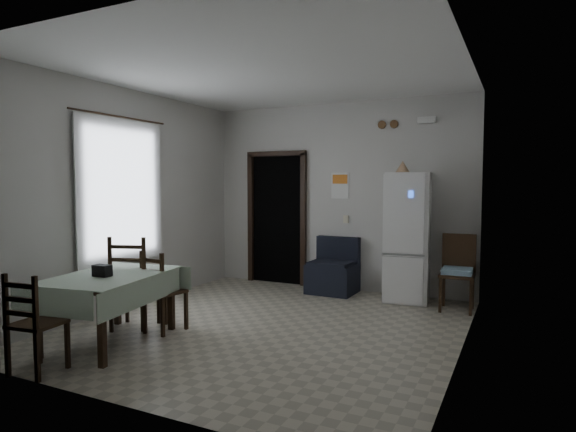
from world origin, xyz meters
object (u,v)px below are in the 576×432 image
at_px(dining_chair_far_left, 135,282).
at_px(fridge, 408,237).
at_px(dining_table, 111,309).
at_px(corner_chair, 457,273).
at_px(dining_chair_near_head, 37,322).
at_px(navy_seat, 333,266).
at_px(dining_chair_far_right, 164,290).

bearing_deg(dining_chair_far_left, fridge, -152.55).
bearing_deg(dining_table, corner_chair, 34.38).
distance_m(corner_chair, dining_chair_near_head, 4.83).
relative_size(fridge, navy_seat, 2.18).
bearing_deg(dining_chair_near_head, navy_seat, -113.44).
xyz_separation_m(navy_seat, dining_chair_far_left, (-1.40, -2.65, 0.12)).
relative_size(fridge, corner_chair, 1.83).
xyz_separation_m(dining_chair_far_left, dining_chair_near_head, (0.19, -1.38, -0.09)).
bearing_deg(fridge, dining_chair_far_left, -139.67).
relative_size(navy_seat, dining_chair_near_head, 0.93).
relative_size(dining_table, dining_chair_near_head, 1.54).
xyz_separation_m(corner_chair, dining_table, (-3.06, -2.91, -0.14)).
bearing_deg(navy_seat, dining_chair_far_left, -116.63).
bearing_deg(fridge, dining_chair_near_head, -126.19).
distance_m(navy_seat, dining_chair_far_left, 3.00).
height_order(dining_chair_far_left, dining_chair_far_right, dining_chair_far_left).
xyz_separation_m(fridge, corner_chair, (0.70, -0.26, -0.41)).
bearing_deg(dining_chair_far_right, dining_table, 78.73).
height_order(dining_chair_far_right, dining_chair_near_head, dining_chair_far_right).
height_order(corner_chair, dining_chair_far_left, dining_chair_far_left).
bearing_deg(dining_chair_near_head, fridge, -126.81).
bearing_deg(fridge, navy_seat, 173.82).
xyz_separation_m(fridge, dining_table, (-2.37, -3.17, -0.54)).
xyz_separation_m(navy_seat, dining_chair_far_right, (-1.03, -2.59, 0.04)).
height_order(dining_table, dining_chair_far_right, dining_chair_far_right).
xyz_separation_m(navy_seat, dining_chair_near_head, (-1.20, -4.03, 0.03)).
distance_m(dining_chair_far_right, dining_chair_near_head, 1.45).
distance_m(fridge, corner_chair, 0.85).
bearing_deg(corner_chair, dining_chair_far_left, -144.84).
distance_m(corner_chair, dining_chair_far_right, 3.68).
bearing_deg(corner_chair, navy_seat, 170.26).
distance_m(fridge, dining_chair_far_left, 3.68).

